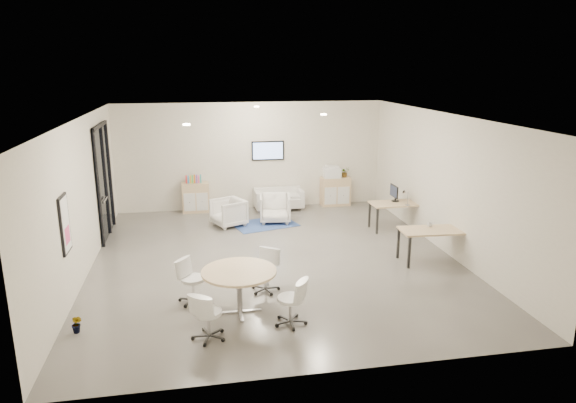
{
  "coord_description": "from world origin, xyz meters",
  "views": [
    {
      "loc": [
        -1.67,
        -10.74,
        4.24
      ],
      "look_at": [
        0.37,
        0.4,
        1.23
      ],
      "focal_mm": 32.0,
      "sensor_mm": 36.0,
      "label": 1
    }
  ],
  "objects_px": {
    "armchair_right": "(275,207)",
    "desk_front": "(432,233)",
    "sideboard_left": "(196,197)",
    "round_table": "(239,275)",
    "loveseat": "(278,200)",
    "armchair_left": "(228,211)",
    "sideboard_right": "(335,191)",
    "desk_rear": "(397,205)"
  },
  "relations": [
    {
      "from": "sideboard_right",
      "to": "round_table",
      "type": "distance_m",
      "value": 7.6
    },
    {
      "from": "sideboard_right",
      "to": "armchair_right",
      "type": "distance_m",
      "value": 2.55
    },
    {
      "from": "sideboard_left",
      "to": "sideboard_right",
      "type": "height_order",
      "value": "sideboard_right"
    },
    {
      "from": "loveseat",
      "to": "armchair_right",
      "type": "bearing_deg",
      "value": -105.35
    },
    {
      "from": "round_table",
      "to": "sideboard_left",
      "type": "bearing_deg",
      "value": 95.91
    },
    {
      "from": "sideboard_left",
      "to": "round_table",
      "type": "xyz_separation_m",
      "value": [
        0.69,
        -6.7,
        0.27
      ]
    },
    {
      "from": "loveseat",
      "to": "sideboard_right",
      "type": "bearing_deg",
      "value": 2.08
    },
    {
      "from": "sideboard_right",
      "to": "armchair_left",
      "type": "bearing_deg",
      "value": -155.98
    },
    {
      "from": "armchair_left",
      "to": "round_table",
      "type": "xyz_separation_m",
      "value": [
        -0.17,
        -5.16,
        0.31
      ]
    },
    {
      "from": "sideboard_right",
      "to": "loveseat",
      "type": "relative_size",
      "value": 0.61
    },
    {
      "from": "armchair_right",
      "to": "desk_front",
      "type": "distance_m",
      "value": 4.65
    },
    {
      "from": "loveseat",
      "to": "desk_rear",
      "type": "height_order",
      "value": "desk_rear"
    },
    {
      "from": "loveseat",
      "to": "desk_rear",
      "type": "bearing_deg",
      "value": -44.25
    },
    {
      "from": "armchair_left",
      "to": "loveseat",
      "type": "bearing_deg",
      "value": 106.45
    },
    {
      "from": "desk_front",
      "to": "armchair_left",
      "type": "bearing_deg",
      "value": 144.34
    },
    {
      "from": "sideboard_right",
      "to": "sideboard_left",
      "type": "bearing_deg",
      "value": 179.85
    },
    {
      "from": "desk_rear",
      "to": "armchair_left",
      "type": "bearing_deg",
      "value": 164.39
    },
    {
      "from": "sideboard_right",
      "to": "desk_front",
      "type": "xyz_separation_m",
      "value": [
        0.83,
        -4.98,
        0.22
      ]
    },
    {
      "from": "armchair_right",
      "to": "desk_rear",
      "type": "height_order",
      "value": "armchair_right"
    },
    {
      "from": "loveseat",
      "to": "armchair_left",
      "type": "distance_m",
      "value": 2.14
    },
    {
      "from": "sideboard_right",
      "to": "loveseat",
      "type": "xyz_separation_m",
      "value": [
        -1.82,
        -0.12,
        -0.15
      ]
    },
    {
      "from": "armchair_left",
      "to": "desk_front",
      "type": "xyz_separation_m",
      "value": [
        4.26,
        -3.46,
        0.26
      ]
    },
    {
      "from": "sideboard_left",
      "to": "sideboard_right",
      "type": "xyz_separation_m",
      "value": [
        4.29,
        -0.01,
        0.0
      ]
    },
    {
      "from": "desk_front",
      "to": "round_table",
      "type": "relative_size",
      "value": 1.11
    },
    {
      "from": "round_table",
      "to": "armchair_right",
      "type": "bearing_deg",
      "value": 74.46
    },
    {
      "from": "loveseat",
      "to": "desk_front",
      "type": "relative_size",
      "value": 1.01
    },
    {
      "from": "sideboard_left",
      "to": "armchair_right",
      "type": "distance_m",
      "value": 2.59
    },
    {
      "from": "armchair_left",
      "to": "sideboard_right",
      "type": "bearing_deg",
      "value": 89.38
    },
    {
      "from": "sideboard_left",
      "to": "round_table",
      "type": "relative_size",
      "value": 0.68
    },
    {
      "from": "round_table",
      "to": "desk_front",
      "type": "bearing_deg",
      "value": 21.03
    },
    {
      "from": "armchair_left",
      "to": "armchair_right",
      "type": "relative_size",
      "value": 0.95
    },
    {
      "from": "armchair_right",
      "to": "desk_rear",
      "type": "xyz_separation_m",
      "value": [
        3.08,
        -1.25,
        0.23
      ]
    },
    {
      "from": "armchair_right",
      "to": "armchair_left",
      "type": "bearing_deg",
      "value": -167.4
    },
    {
      "from": "armchair_left",
      "to": "desk_rear",
      "type": "xyz_separation_m",
      "value": [
        4.38,
        -1.13,
        0.25
      ]
    },
    {
      "from": "armchair_right",
      "to": "sideboard_right",
      "type": "bearing_deg",
      "value": 40.85
    },
    {
      "from": "armchair_left",
      "to": "armchair_right",
      "type": "height_order",
      "value": "armchair_right"
    },
    {
      "from": "loveseat",
      "to": "desk_front",
      "type": "xyz_separation_m",
      "value": [
        2.65,
        -4.86,
        0.37
      ]
    },
    {
      "from": "loveseat",
      "to": "armchair_left",
      "type": "relative_size",
      "value": 1.81
    },
    {
      "from": "sideboard_left",
      "to": "desk_rear",
      "type": "distance_m",
      "value": 5.89
    },
    {
      "from": "desk_rear",
      "to": "round_table",
      "type": "height_order",
      "value": "round_table"
    },
    {
      "from": "loveseat",
      "to": "desk_rear",
      "type": "relative_size",
      "value": 1.03
    },
    {
      "from": "loveseat",
      "to": "round_table",
      "type": "bearing_deg",
      "value": -106.97
    }
  ]
}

